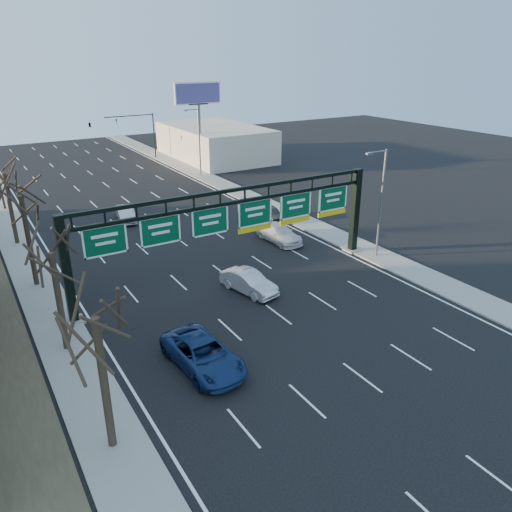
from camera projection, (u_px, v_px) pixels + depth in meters
ground at (296, 328)px, 31.29m from camera, size 160.00×160.00×0.00m
sidewalk_left at (26, 262)px, 40.84m from camera, size 3.00×120.00×0.12m
sidewalk_right at (284, 213)px, 53.19m from camera, size 3.00×120.00×0.12m
lane_markings at (172, 235)px, 47.04m from camera, size 21.60×120.00×0.01m
sign_gantry at (235, 223)px, 35.89m from camera, size 24.60×1.20×7.20m
building_right_distant at (215, 142)px, 79.36m from camera, size 12.00×20.00×5.00m
tree_near at (92, 294)px, 19.09m from camera, size 3.60×3.60×8.86m
tree_gantry at (48, 235)px, 26.32m from camera, size 3.60×3.60×8.48m
tree_mid at (18, 181)px, 33.92m from camera, size 3.60×3.60×9.24m
tree_far at (1, 161)px, 41.93m from camera, size 3.60×3.60×8.86m
streetlight_near at (380, 198)px, 40.08m from camera, size 2.15×0.22×9.00m
streetlight_far at (198, 139)px, 66.86m from camera, size 2.15×0.22×9.00m
billboard_right at (198, 104)px, 70.48m from camera, size 7.00×0.50×12.00m
traffic_signal_mast at (115, 126)px, 75.24m from camera, size 10.16×0.54×7.00m
car_blue_suv at (203, 354)px, 27.10m from camera, size 3.16×6.11×1.65m
car_silver_sedan at (249, 282)px, 35.66m from camera, size 2.63×4.92×1.54m
car_white_wagon at (279, 233)px, 45.14m from camera, size 2.38×5.35×1.52m
car_grey_far at (272, 213)px, 50.91m from camera, size 2.35×4.25×1.37m
car_silver_distant at (126, 214)px, 50.57m from camera, size 2.28×4.74×1.50m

